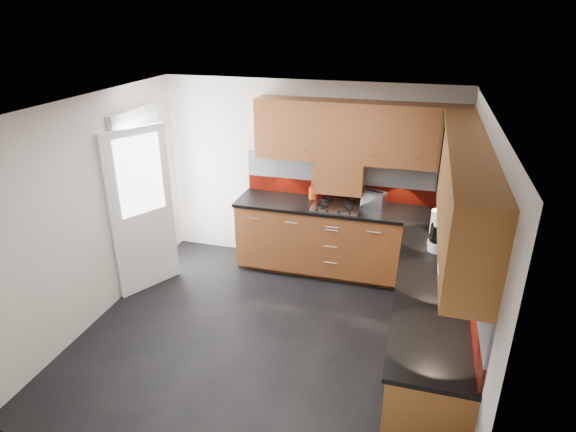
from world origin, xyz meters
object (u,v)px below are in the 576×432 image
(gas_hob, at_px, (336,205))
(food_processor, at_px, (439,237))
(utensil_pot, at_px, (313,191))
(toaster, at_px, (374,199))

(gas_hob, distance_m, food_processor, 1.49)
(utensil_pot, xyz_separation_m, toaster, (0.78, -0.08, 0.00))
(gas_hob, height_order, utensil_pot, utensil_pot)
(toaster, bearing_deg, gas_hob, -165.88)
(utensil_pot, height_order, toaster, utensil_pot)
(gas_hob, distance_m, toaster, 0.47)
(gas_hob, xyz_separation_m, food_processor, (1.19, -0.89, 0.13))
(food_processor, bearing_deg, utensil_pot, 144.64)
(utensil_pot, xyz_separation_m, food_processor, (1.52, -1.08, 0.05))
(utensil_pot, relative_size, toaster, 1.32)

